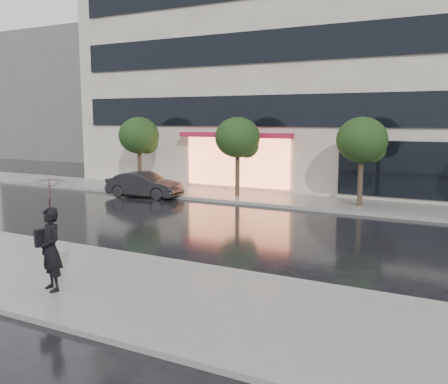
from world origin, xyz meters
The scene contains 12 objects.
ground centered at (0.00, 0.00, 0.00)m, with size 120.00×120.00×0.00m, color black.
sidewalk_near centered at (0.00, -3.25, 0.06)m, with size 60.00×4.50×0.12m, color slate.
sidewalk_far centered at (0.00, 10.25, 0.06)m, with size 60.00×3.50×0.12m, color slate.
curb_near centered at (0.00, -1.00, 0.07)m, with size 60.00×0.25×0.14m, color gray.
curb_far centered at (0.00, 8.50, 0.07)m, with size 60.00×0.25×0.14m, color gray.
office_building centered at (0.00, 17.97, 9.00)m, with size 30.00×12.76×18.00m.
bg_building_left centered at (-28.00, 26.00, 6.00)m, with size 14.00×10.00×12.00m, color #59544F.
tree_far_west centered at (-8.94, 10.03, 2.92)m, with size 2.20×2.20×3.99m.
tree_mid_west centered at (-2.94, 10.03, 2.92)m, with size 2.20×2.20×3.99m.
tree_mid_east centered at (3.06, 10.03, 2.92)m, with size 2.20×2.20×3.99m.
parked_car centered at (-7.20, 8.02, 0.64)m, with size 1.35×3.86×1.27m, color black.
pedestrian_with_umbrella centered at (-0.45, -4.19, 1.73)m, with size 1.22×1.23×2.54m.
Camera 1 is at (7.96, -11.80, 3.92)m, focal length 40.00 mm.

